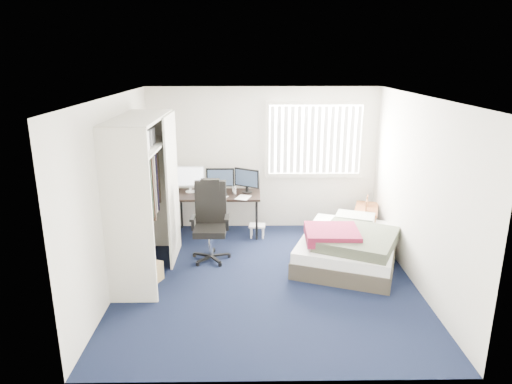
{
  "coord_description": "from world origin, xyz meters",
  "views": [
    {
      "loc": [
        -0.24,
        -5.76,
        2.97
      ],
      "look_at": [
        -0.15,
        0.4,
        1.15
      ],
      "focal_mm": 32.0,
      "sensor_mm": 36.0,
      "label": 1
    }
  ],
  "objects_px": {
    "nightstand": "(366,211)",
    "bed": "(349,246)",
    "office_chair": "(211,229)",
    "desk": "(218,192)"
  },
  "relations": [
    {
      "from": "desk",
      "to": "nightstand",
      "type": "relative_size",
      "value": 1.8
    },
    {
      "from": "nightstand",
      "to": "bed",
      "type": "bearing_deg",
      "value": -116.23
    },
    {
      "from": "office_chair",
      "to": "bed",
      "type": "relative_size",
      "value": 0.56
    },
    {
      "from": "office_chair",
      "to": "desk",
      "type": "bearing_deg",
      "value": 87.54
    },
    {
      "from": "office_chair",
      "to": "nightstand",
      "type": "distance_m",
      "value": 2.71
    },
    {
      "from": "nightstand",
      "to": "bed",
      "type": "relative_size",
      "value": 0.38
    },
    {
      "from": "desk",
      "to": "bed",
      "type": "distance_m",
      "value": 2.42
    },
    {
      "from": "nightstand",
      "to": "desk",
      "type": "bearing_deg",
      "value": 175.59
    },
    {
      "from": "desk",
      "to": "bed",
      "type": "xyz_separation_m",
      "value": [
        2.03,
        -1.22,
        -0.49
      ]
    },
    {
      "from": "office_chair",
      "to": "bed",
      "type": "height_order",
      "value": "office_chair"
    }
  ]
}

